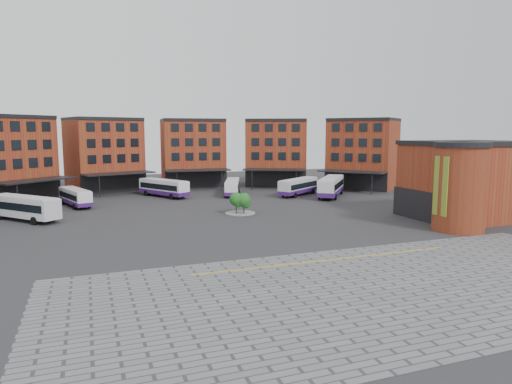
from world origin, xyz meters
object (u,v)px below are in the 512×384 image
object	(u,v)px
blue_car	(460,224)
bus_e	(298,186)
bus_b	(75,197)
bus_d	(232,187)
bus_c	(164,187)
bus_a	(24,206)
tree_island	(242,201)
bus_f	(331,186)

from	to	relation	value
blue_car	bus_e	bearing A→B (deg)	17.38
blue_car	bus_b	bearing A→B (deg)	60.29
bus_d	bus_c	bearing A→B (deg)	-169.76
bus_c	bus_e	bearing A→B (deg)	-45.58
bus_d	blue_car	distance (m)	42.39
bus_a	bus_b	xyz separation A→B (m)	(6.15, 10.38, -0.42)
tree_island	bus_e	xyz separation A→B (m)	(16.28, 14.94, -0.15)
tree_island	bus_c	world-z (taller)	tree_island
bus_e	blue_car	xyz separation A→B (m)	(5.12, -34.43, -0.97)
bus_c	blue_car	world-z (taller)	bus_c
bus_a	bus_b	bearing A→B (deg)	17.98
bus_b	bus_e	size ratio (longest dim) A/B	0.98
tree_island	blue_car	distance (m)	28.97
tree_island	bus_e	bearing A→B (deg)	42.54
bus_f	blue_car	xyz separation A→B (m)	(0.37, -30.60, -1.22)
bus_c	bus_f	world-z (taller)	bus_f
bus_b	bus_c	xyz separation A→B (m)	(14.95, 5.82, 0.19)
tree_island	bus_b	bearing A→B (deg)	145.22
bus_b	bus_c	size ratio (longest dim) A/B	0.93
blue_car	bus_a	bearing A→B (deg)	72.60
tree_island	bus_a	distance (m)	29.34
bus_a	tree_island	bearing A→B (deg)	-51.94
bus_c	blue_car	size ratio (longest dim) A/B	2.53
tree_island	bus_a	bearing A→B (deg)	169.44
bus_c	bus_d	bearing A→B (deg)	-39.74
tree_island	bus_c	size ratio (longest dim) A/B	0.40
bus_b	bus_f	size ratio (longest dim) A/B	0.87
bus_a	blue_car	size ratio (longest dim) A/B	2.40
bus_a	bus_f	bearing A→B (deg)	-34.82
blue_car	bus_d	bearing A→B (deg)	32.10
bus_c	bus_e	size ratio (longest dim) A/B	1.06
bus_b	blue_car	distance (m)	56.46
bus_a	bus_f	size ratio (longest dim) A/B	0.89
bus_c	bus_f	distance (m)	30.62
tree_island	blue_car	size ratio (longest dim) A/B	1.01
bus_c	blue_car	distance (m)	50.38
bus_a	bus_c	world-z (taller)	bus_a
bus_d	bus_f	world-z (taller)	bus_f
bus_c	bus_d	distance (m)	12.65
bus_b	blue_car	world-z (taller)	bus_b
bus_d	bus_b	bearing A→B (deg)	-152.43
bus_a	bus_d	size ratio (longest dim) A/B	1.00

